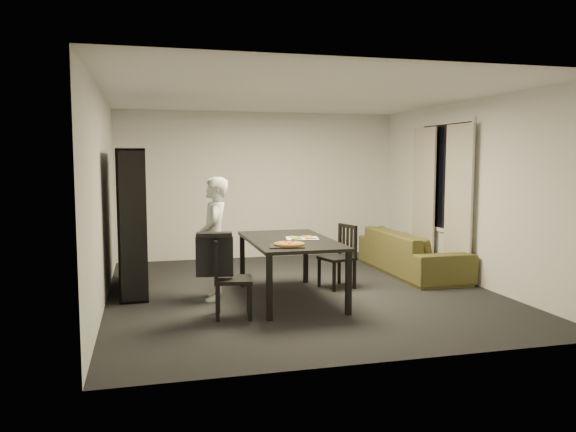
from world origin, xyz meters
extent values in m
cube|color=black|center=(0.00, 0.00, 0.00)|extent=(5.00, 5.50, 0.01)
cube|color=white|center=(0.00, 0.00, 2.60)|extent=(5.00, 5.50, 0.01)
cube|color=silver|center=(0.00, 2.75, 1.30)|extent=(5.00, 0.01, 2.60)
cube|color=silver|center=(0.00, -2.75, 1.30)|extent=(5.00, 0.01, 2.60)
cube|color=silver|center=(-2.50, 0.00, 1.30)|extent=(0.01, 5.50, 2.60)
cube|color=silver|center=(2.50, 0.00, 1.30)|extent=(0.01, 5.50, 2.60)
cube|color=black|center=(2.48, 0.60, 1.50)|extent=(0.02, 1.40, 1.60)
cube|color=white|center=(2.48, 0.60, 1.50)|extent=(0.03, 1.52, 1.72)
cube|color=#B9AF9E|center=(2.40, 0.08, 1.15)|extent=(0.03, 0.70, 2.25)
cube|color=#B9AF9E|center=(2.40, 1.12, 1.15)|extent=(0.03, 0.70, 2.25)
cube|color=black|center=(-2.16, 0.60, 0.95)|extent=(0.35, 1.50, 1.90)
cube|color=black|center=(-0.24, -0.38, 0.75)|extent=(1.02, 1.84, 0.04)
cube|color=black|center=(-0.70, -1.25, 0.36)|extent=(0.06, 0.06, 0.73)
cube|color=black|center=(0.22, -1.25, 0.36)|extent=(0.06, 0.06, 0.73)
cube|color=black|center=(-0.70, 0.49, 0.36)|extent=(0.06, 0.06, 0.73)
cube|color=black|center=(0.22, 0.49, 0.36)|extent=(0.06, 0.06, 0.73)
cube|color=black|center=(-1.06, -1.01, 0.42)|extent=(0.47, 0.47, 0.04)
cube|color=black|center=(-1.24, -0.99, 0.66)|extent=(0.10, 0.42, 0.44)
cube|color=black|center=(-1.24, -0.99, 0.87)|extent=(0.09, 0.39, 0.05)
cube|color=black|center=(-0.91, -1.21, 0.20)|extent=(0.04, 0.04, 0.40)
cube|color=black|center=(-0.86, -0.86, 0.20)|extent=(0.04, 0.04, 0.40)
cube|color=black|center=(-1.26, -1.16, 0.20)|extent=(0.04, 0.04, 0.40)
cube|color=black|center=(-1.21, -0.81, 0.20)|extent=(0.04, 0.04, 0.40)
cube|color=black|center=(0.54, 0.06, 0.41)|extent=(0.51, 0.51, 0.04)
cube|color=black|center=(0.72, 0.12, 0.65)|extent=(0.16, 0.40, 0.43)
cube|color=black|center=(0.72, 0.12, 0.85)|extent=(0.14, 0.38, 0.05)
cube|color=black|center=(0.33, 0.18, 0.20)|extent=(0.04, 0.04, 0.39)
cube|color=black|center=(0.43, -0.15, 0.20)|extent=(0.04, 0.04, 0.39)
cube|color=black|center=(0.66, 0.28, 0.20)|extent=(0.04, 0.04, 0.39)
cube|color=black|center=(0.76, -0.05, 0.20)|extent=(0.04, 0.04, 0.39)
cube|color=black|center=(-1.26, -0.98, 0.69)|extent=(0.42, 0.14, 0.44)
cube|color=black|center=(-1.26, -0.98, 0.94)|extent=(0.41, 0.23, 0.05)
imported|color=silver|center=(-1.16, -0.15, 0.77)|extent=(0.46, 0.62, 1.55)
cube|color=black|center=(-0.43, -0.95, 0.77)|extent=(0.45, 0.39, 0.01)
cylinder|color=#A77F30|center=(-0.40, -0.95, 0.79)|extent=(0.35, 0.35, 0.02)
cylinder|color=gold|center=(-0.40, -0.95, 0.81)|extent=(0.31, 0.31, 0.01)
cube|color=white|center=(-0.08, -0.39, 0.77)|extent=(0.45, 0.37, 0.01)
imported|color=#3F4019|center=(2.01, 0.73, 0.33)|extent=(0.88, 2.26, 0.66)
camera|label=1|loc=(-2.01, -7.14, 1.77)|focal=35.00mm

